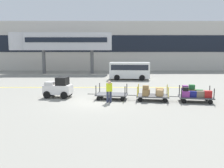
{
  "coord_description": "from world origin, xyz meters",
  "views": [
    {
      "loc": [
        1.06,
        -16.77,
        3.71
      ],
      "look_at": [
        1.18,
        3.09,
        0.82
      ],
      "focal_mm": 38.71,
      "sensor_mm": 36.0,
      "label": 1
    }
  ],
  "objects_px": {
    "baggage_tug": "(58,88)",
    "baggage_cart_middle": "(152,93)",
    "baggage_handler": "(109,90)",
    "shuttle_van": "(130,69)",
    "baggage_cart_lead": "(112,95)",
    "baggage_cart_tail": "(195,94)"
  },
  "relations": [
    {
      "from": "baggage_cart_lead",
      "to": "shuttle_van",
      "type": "relative_size",
      "value": 0.62
    },
    {
      "from": "baggage_tug",
      "to": "shuttle_van",
      "type": "height_order",
      "value": "shuttle_van"
    },
    {
      "from": "baggage_tug",
      "to": "baggage_cart_lead",
      "type": "xyz_separation_m",
      "value": [
        4.1,
        -0.7,
        -0.41
      ]
    },
    {
      "from": "baggage_tug",
      "to": "shuttle_van",
      "type": "xyz_separation_m",
      "value": [
        6.33,
        10.95,
        0.48
      ]
    },
    {
      "from": "baggage_cart_lead",
      "to": "baggage_cart_middle",
      "type": "height_order",
      "value": "baggage_cart_middle"
    },
    {
      "from": "baggage_handler",
      "to": "shuttle_van",
      "type": "bearing_deg",
      "value": 79.37
    },
    {
      "from": "baggage_cart_middle",
      "to": "shuttle_van",
      "type": "bearing_deg",
      "value": 93.33
    },
    {
      "from": "baggage_tug",
      "to": "baggage_handler",
      "type": "relative_size",
      "value": 1.44
    },
    {
      "from": "baggage_tug",
      "to": "shuttle_van",
      "type": "bearing_deg",
      "value": 59.95
    },
    {
      "from": "baggage_cart_lead",
      "to": "baggage_tug",
      "type": "bearing_deg",
      "value": 170.31
    },
    {
      "from": "baggage_handler",
      "to": "shuttle_van",
      "type": "relative_size",
      "value": 0.32
    },
    {
      "from": "baggage_tug",
      "to": "baggage_handler",
      "type": "height_order",
      "value": "baggage_tug"
    },
    {
      "from": "baggage_cart_lead",
      "to": "baggage_handler",
      "type": "xyz_separation_m",
      "value": [
        -0.18,
        -1.21,
        0.52
      ]
    },
    {
      "from": "baggage_tug",
      "to": "baggage_cart_middle",
      "type": "xyz_separation_m",
      "value": [
        7.04,
        -1.19,
        -0.21
      ]
    },
    {
      "from": "baggage_cart_middle",
      "to": "baggage_handler",
      "type": "relative_size",
      "value": 1.97
    },
    {
      "from": "baggage_tug",
      "to": "shuttle_van",
      "type": "distance_m",
      "value": 12.66
    },
    {
      "from": "baggage_tug",
      "to": "baggage_cart_middle",
      "type": "bearing_deg",
      "value": -9.61
    },
    {
      "from": "shuttle_van",
      "to": "baggage_cart_lead",
      "type": "bearing_deg",
      "value": -100.86
    },
    {
      "from": "baggage_cart_lead",
      "to": "baggage_cart_tail",
      "type": "xyz_separation_m",
      "value": [
        5.85,
        -1.0,
        0.23
      ]
    },
    {
      "from": "baggage_cart_lead",
      "to": "baggage_cart_tail",
      "type": "distance_m",
      "value": 5.94
    },
    {
      "from": "baggage_cart_middle",
      "to": "shuttle_van",
      "type": "height_order",
      "value": "shuttle_van"
    },
    {
      "from": "baggage_tug",
      "to": "baggage_cart_lead",
      "type": "bearing_deg",
      "value": -9.69
    }
  ]
}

